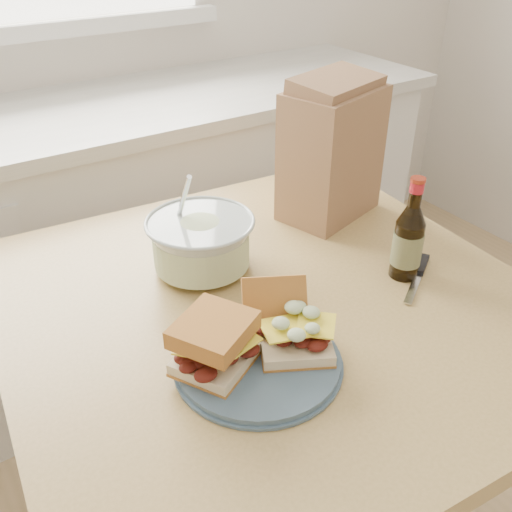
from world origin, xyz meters
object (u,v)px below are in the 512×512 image
coleslaw_bowl (201,245)px  paper_bag (331,154)px  dining_table (270,346)px  beer_bottle (408,241)px  plate (258,361)px

coleslaw_bowl → paper_bag: size_ratio=0.73×
dining_table → coleslaw_bowl: bearing=114.4°
paper_bag → beer_bottle: bearing=-114.6°
dining_table → coleslaw_bowl: size_ratio=4.81×
dining_table → plate: bearing=-126.7°
dining_table → beer_bottle: 0.35m
paper_bag → coleslaw_bowl: bearing=172.2°
dining_table → paper_bag: size_ratio=3.53×
dining_table → coleslaw_bowl: (-0.06, 0.16, 0.18)m
dining_table → plate: (-0.12, -0.14, 0.13)m
coleslaw_bowl → paper_bag: 0.39m
beer_bottle → paper_bag: size_ratio=0.72×
coleslaw_bowl → beer_bottle: coleslaw_bowl is taller
plate → coleslaw_bowl: coleslaw_bowl is taller
coleslaw_bowl → plate: bearing=-101.6°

